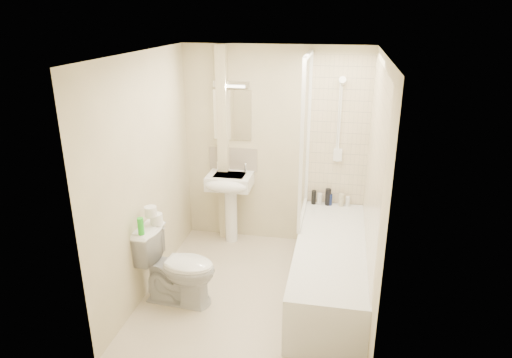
# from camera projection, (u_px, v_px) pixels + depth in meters

# --- Properties ---
(floor) EXTENTS (2.50, 2.50, 0.00)m
(floor) POSITION_uv_depth(u_px,v_px,m) (255.00, 292.00, 4.73)
(floor) COLOR beige
(floor) RESTS_ON ground
(wall_back) EXTENTS (2.20, 0.02, 2.40)m
(wall_back) POSITION_uv_depth(u_px,v_px,m) (275.00, 148.00, 5.46)
(wall_back) COLOR beige
(wall_back) RESTS_ON ground
(wall_left) EXTENTS (0.02, 2.50, 2.40)m
(wall_left) POSITION_uv_depth(u_px,v_px,m) (146.00, 177.00, 4.51)
(wall_left) COLOR beige
(wall_left) RESTS_ON ground
(wall_right) EXTENTS (0.02, 2.50, 2.40)m
(wall_right) POSITION_uv_depth(u_px,v_px,m) (374.00, 193.00, 4.12)
(wall_right) COLOR beige
(wall_right) RESTS_ON ground
(ceiling) EXTENTS (2.20, 2.50, 0.02)m
(ceiling) POSITION_uv_depth(u_px,v_px,m) (254.00, 54.00, 3.90)
(ceiling) COLOR white
(ceiling) RESTS_ON wall_back
(tile_back) EXTENTS (0.70, 0.01, 1.75)m
(tile_back) POSITION_uv_depth(u_px,v_px,m) (339.00, 133.00, 5.24)
(tile_back) COLOR beige
(tile_back) RESTS_ON wall_back
(tile_right) EXTENTS (0.01, 2.10, 1.75)m
(tile_right) POSITION_uv_depth(u_px,v_px,m) (374.00, 163.00, 4.20)
(tile_right) COLOR beige
(tile_right) RESTS_ON wall_right
(pipe_boxing) EXTENTS (0.12, 0.12, 2.40)m
(pipe_boxing) POSITION_uv_depth(u_px,v_px,m) (223.00, 147.00, 5.52)
(pipe_boxing) COLOR beige
(pipe_boxing) RESTS_ON ground
(splashback) EXTENTS (0.60, 0.02, 0.30)m
(splashback) POSITION_uv_depth(u_px,v_px,m) (233.00, 159.00, 5.60)
(splashback) COLOR beige
(splashback) RESTS_ON wall_back
(mirror) EXTENTS (0.46, 0.01, 0.60)m
(mirror) POSITION_uv_depth(u_px,v_px,m) (232.00, 115.00, 5.41)
(mirror) COLOR white
(mirror) RESTS_ON wall_back
(strip_light) EXTENTS (0.42, 0.07, 0.07)m
(strip_light) POSITION_uv_depth(u_px,v_px,m) (231.00, 84.00, 5.26)
(strip_light) COLOR silver
(strip_light) RESTS_ON wall_back
(bathtub) EXTENTS (0.70, 2.10, 0.55)m
(bathtub) POSITION_uv_depth(u_px,v_px,m) (330.00, 267.00, 4.66)
(bathtub) COLOR white
(bathtub) RESTS_ON ground
(shower_screen) EXTENTS (0.04, 0.92, 1.80)m
(shower_screen) POSITION_uv_depth(u_px,v_px,m) (305.00, 139.00, 4.89)
(shower_screen) COLOR white
(shower_screen) RESTS_ON bathtub
(shower_fixture) EXTENTS (0.10, 0.16, 0.99)m
(shower_fixture) POSITION_uv_depth(u_px,v_px,m) (340.00, 124.00, 5.16)
(shower_fixture) COLOR white
(shower_fixture) RESTS_ON wall_back
(pedestal_sink) EXTENTS (0.53, 0.49, 1.02)m
(pedestal_sink) POSITION_uv_depth(u_px,v_px,m) (229.00, 190.00, 5.50)
(pedestal_sink) COLOR white
(pedestal_sink) RESTS_ON ground
(bottle_black_a) EXTENTS (0.06, 0.06, 0.17)m
(bottle_black_a) POSITION_uv_depth(u_px,v_px,m) (314.00, 197.00, 5.49)
(bottle_black_a) COLOR black
(bottle_black_a) RESTS_ON bathtub
(bottle_white_a) EXTENTS (0.06, 0.06, 0.14)m
(bottle_white_a) POSITION_uv_depth(u_px,v_px,m) (320.00, 199.00, 5.48)
(bottle_white_a) COLOR silver
(bottle_white_a) RESTS_ON bathtub
(bottle_black_b) EXTENTS (0.07, 0.07, 0.20)m
(bottle_black_b) POSITION_uv_depth(u_px,v_px,m) (328.00, 197.00, 5.45)
(bottle_black_b) COLOR black
(bottle_black_b) RESTS_ON bathtub
(bottle_blue) EXTENTS (0.05, 0.05, 0.14)m
(bottle_blue) POSITION_uv_depth(u_px,v_px,m) (330.00, 200.00, 5.46)
(bottle_blue) COLOR #121E50
(bottle_blue) RESTS_ON bathtub
(bottle_cream) EXTENTS (0.06, 0.06, 0.15)m
(bottle_cream) POSITION_uv_depth(u_px,v_px,m) (341.00, 200.00, 5.43)
(bottle_cream) COLOR beige
(bottle_cream) RESTS_ON bathtub
(bottle_white_b) EXTENTS (0.05, 0.05, 0.12)m
(bottle_white_b) POSITION_uv_depth(u_px,v_px,m) (348.00, 202.00, 5.42)
(bottle_white_b) COLOR silver
(bottle_white_b) RESTS_ON bathtub
(toilet) EXTENTS (0.55, 0.83, 0.78)m
(toilet) POSITION_uv_depth(u_px,v_px,m) (178.00, 266.00, 4.48)
(toilet) COLOR white
(toilet) RESTS_ON ground
(toilet_roll_lower) EXTENTS (0.12, 0.12, 0.11)m
(toilet_roll_lower) POSITION_uv_depth(u_px,v_px,m) (156.00, 219.00, 4.46)
(toilet_roll_lower) COLOR white
(toilet_roll_lower) RESTS_ON toilet
(toilet_roll_upper) EXTENTS (0.12, 0.12, 0.10)m
(toilet_roll_upper) POSITION_uv_depth(u_px,v_px,m) (151.00, 211.00, 4.38)
(toilet_roll_upper) COLOR white
(toilet_roll_upper) RESTS_ON toilet_roll_lower
(green_bottle) EXTENTS (0.06, 0.06, 0.17)m
(green_bottle) POSITION_uv_depth(u_px,v_px,m) (141.00, 226.00, 4.24)
(green_bottle) COLOR green
(green_bottle) RESTS_ON toilet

